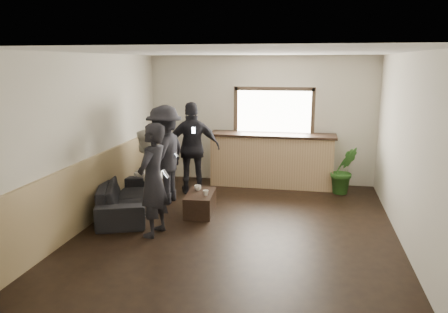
% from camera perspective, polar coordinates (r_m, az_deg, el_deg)
% --- Properties ---
extents(ground, '(5.00, 6.00, 0.01)m').
position_cam_1_polar(ground, '(7.20, 1.77, -9.42)').
color(ground, black).
extents(room_shell, '(5.01, 6.01, 2.80)m').
position_cam_1_polar(room_shell, '(6.95, -4.16, 2.37)').
color(room_shell, silver).
rests_on(room_shell, ground).
extents(bar_counter, '(2.70, 0.68, 2.13)m').
position_cam_1_polar(bar_counter, '(9.54, 6.26, -0.02)').
color(bar_counter, tan).
rests_on(bar_counter, ground).
extents(sofa, '(1.46, 2.17, 0.59)m').
position_cam_1_polar(sofa, '(8.06, -13.04, -5.11)').
color(sofa, black).
rests_on(sofa, ground).
extents(coffee_table, '(0.53, 0.88, 0.37)m').
position_cam_1_polar(coffee_table, '(7.85, -3.11, -6.10)').
color(coffee_table, black).
rests_on(coffee_table, ground).
extents(cup_a, '(0.16, 0.16, 0.10)m').
position_cam_1_polar(cup_a, '(7.95, -3.45, -4.09)').
color(cup_a, silver).
rests_on(cup_a, coffee_table).
extents(cup_b, '(0.11, 0.11, 0.09)m').
position_cam_1_polar(cup_b, '(7.64, -2.42, -4.77)').
color(cup_b, silver).
rests_on(cup_b, coffee_table).
extents(potted_plant, '(0.65, 0.59, 0.98)m').
position_cam_1_polar(potted_plant, '(9.25, 15.38, -1.75)').
color(potted_plant, '#2D6623').
rests_on(potted_plant, ground).
extents(person_a, '(0.53, 0.70, 1.77)m').
position_cam_1_polar(person_a, '(6.79, -9.26, -3.05)').
color(person_a, black).
rests_on(person_a, ground).
extents(person_b, '(0.62, 0.78, 1.53)m').
position_cam_1_polar(person_b, '(7.76, -10.18, -2.06)').
color(person_b, beige).
rests_on(person_b, ground).
extents(person_c, '(0.85, 1.29, 1.87)m').
position_cam_1_polar(person_c, '(8.35, -7.71, 0.25)').
color(person_c, black).
rests_on(person_c, ground).
extents(person_d, '(1.19, 0.82, 1.88)m').
position_cam_1_polar(person_d, '(8.90, -4.09, 1.09)').
color(person_d, black).
rests_on(person_d, ground).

